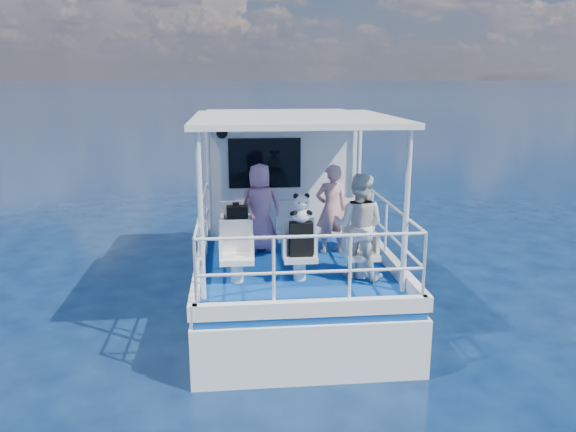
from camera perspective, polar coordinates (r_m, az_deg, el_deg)
The scene contains 20 objects.
ground at distance 9.54m, azimuth 0.35°, elevation -9.23°, with size 2000.00×2000.00×0.00m, color #071635.
hull at distance 10.46m, azimuth -0.23°, elevation -7.10°, with size 3.00×7.00×1.60m, color white.
deck at distance 10.19m, azimuth -0.24°, elevation -2.63°, with size 2.90×6.90×0.10m, color navy.
cabin at distance 11.20m, azimuth -0.88°, elevation 4.91°, with size 2.85×2.00×2.20m, color white.
canopy at distance 8.60m, azimuth 0.52°, elevation 9.86°, with size 3.00×3.20×0.08m, color white.
canopy_posts at distance 8.70m, azimuth 0.54°, elevation 2.33°, with size 2.77×2.97×2.20m.
railings at distance 8.53m, azimuth 0.77°, elevation -2.06°, with size 2.84×3.59×1.00m, color white, non-canonical shape.
seat_port_fwd at distance 9.31m, azimuth -5.29°, elevation -2.74°, with size 0.48×0.46×0.38m, color white.
seat_center_fwd at distance 9.36m, azimuth 0.23°, elevation -2.60°, with size 0.48×0.46×0.38m, color white.
seat_stbd_fwd at distance 9.49m, azimuth 5.65°, elevation -2.43°, with size 0.48×0.46×0.38m, color white.
seat_port_aft at distance 8.07m, azimuth -5.20°, elevation -5.36°, with size 0.48×0.46×0.38m, color white.
seat_center_aft at distance 8.12m, azimuth 1.18°, elevation -5.17°, with size 0.48×0.46×0.38m, color white.
seat_stbd_aft at distance 8.28m, azimuth 7.41°, elevation -4.93°, with size 0.48×0.46×0.38m, color white.
passenger_port_fwd at distance 9.35m, azimuth -2.84°, elevation 0.85°, with size 0.55×0.39×1.48m, color pink.
passenger_stbd_fwd at distance 9.24m, azimuth 4.43°, elevation 0.70°, with size 0.54×0.36×1.49m, color #DE938F.
passenger_stbd_aft at distance 8.12m, azimuth 7.19°, elevation -1.03°, with size 0.75×0.58×1.54m, color silver.
backpack_port at distance 9.14m, azimuth -5.17°, elevation -0.36°, with size 0.34×0.19×0.45m, color black.
backpack_center at distance 7.94m, azimuth 1.33°, elevation -2.35°, with size 0.32×0.18×0.48m, color black.
compact_camera at distance 9.08m, azimuth -5.33°, elevation 1.20°, with size 0.10×0.06×0.06m, color black.
panda at distance 7.84m, azimuth 1.37°, elevation 0.81°, with size 0.27×0.22×0.41m, color white, non-canonical shape.
Camera 1 is at (-0.93, -8.73, 3.73)m, focal length 35.00 mm.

